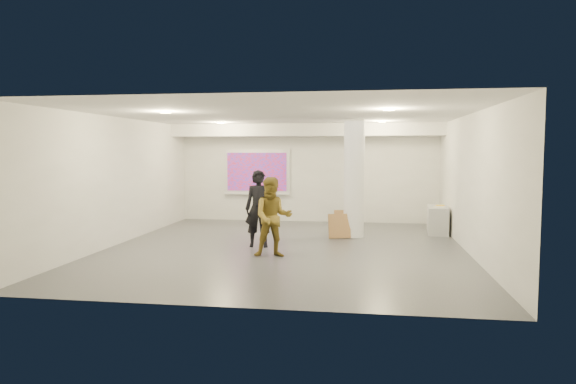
% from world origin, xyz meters
% --- Properties ---
extents(floor, '(8.00, 9.00, 0.01)m').
position_xyz_m(floor, '(0.00, 0.00, 0.00)').
color(floor, '#3A3C41').
rests_on(floor, ground).
extents(ceiling, '(8.00, 9.00, 0.01)m').
position_xyz_m(ceiling, '(0.00, 0.00, 3.00)').
color(ceiling, silver).
rests_on(ceiling, floor).
extents(wall_back, '(8.00, 0.01, 3.00)m').
position_xyz_m(wall_back, '(0.00, 4.50, 1.50)').
color(wall_back, silver).
rests_on(wall_back, floor).
extents(wall_front, '(8.00, 0.01, 3.00)m').
position_xyz_m(wall_front, '(0.00, -4.50, 1.50)').
color(wall_front, silver).
rests_on(wall_front, floor).
extents(wall_left, '(0.01, 9.00, 3.00)m').
position_xyz_m(wall_left, '(-4.00, 0.00, 1.50)').
color(wall_left, silver).
rests_on(wall_left, floor).
extents(wall_right, '(0.01, 9.00, 3.00)m').
position_xyz_m(wall_right, '(4.00, 0.00, 1.50)').
color(wall_right, silver).
rests_on(wall_right, floor).
extents(soffit_band, '(8.00, 1.10, 0.36)m').
position_xyz_m(soffit_band, '(0.00, 3.95, 2.82)').
color(soffit_band, silver).
rests_on(soffit_band, ceiling).
extents(downlight_nw, '(0.22, 0.22, 0.02)m').
position_xyz_m(downlight_nw, '(-2.20, 2.50, 2.98)').
color(downlight_nw, '#FFEA94').
rests_on(downlight_nw, ceiling).
extents(downlight_ne, '(0.22, 0.22, 0.02)m').
position_xyz_m(downlight_ne, '(2.20, 2.50, 2.98)').
color(downlight_ne, '#FFEA94').
rests_on(downlight_ne, ceiling).
extents(downlight_sw, '(0.22, 0.22, 0.02)m').
position_xyz_m(downlight_sw, '(-2.20, -1.50, 2.98)').
color(downlight_sw, '#FFEA94').
rests_on(downlight_sw, ceiling).
extents(downlight_se, '(0.22, 0.22, 0.02)m').
position_xyz_m(downlight_se, '(2.20, -1.50, 2.98)').
color(downlight_se, '#FFEA94').
rests_on(downlight_se, ceiling).
extents(column, '(0.52, 0.52, 3.00)m').
position_xyz_m(column, '(1.50, 1.80, 1.50)').
color(column, white).
rests_on(column, floor).
extents(projection_screen, '(2.10, 0.13, 1.42)m').
position_xyz_m(projection_screen, '(-1.60, 4.45, 1.53)').
color(projection_screen, silver).
rests_on(projection_screen, wall_back).
extents(credenza, '(0.61, 1.28, 0.72)m').
position_xyz_m(credenza, '(3.72, 2.72, 0.36)').
color(credenza, '#9C9EA1').
rests_on(credenza, floor).
extents(papers_stack, '(0.38, 0.43, 0.02)m').
position_xyz_m(papers_stack, '(3.71, 2.43, 0.73)').
color(papers_stack, silver).
rests_on(papers_stack, credenza).
extents(postit_pad, '(0.27, 0.32, 0.03)m').
position_xyz_m(postit_pad, '(3.78, 2.74, 0.74)').
color(postit_pad, gold).
rests_on(postit_pad, credenza).
extents(cardboard_back, '(0.66, 0.34, 0.68)m').
position_xyz_m(cardboard_back, '(1.32, 1.81, 0.34)').
color(cardboard_back, olive).
rests_on(cardboard_back, floor).
extents(cardboard_front, '(0.59, 0.33, 0.62)m').
position_xyz_m(cardboard_front, '(1.15, 1.51, 0.31)').
color(cardboard_front, olive).
rests_on(cardboard_front, floor).
extents(woman, '(0.69, 0.50, 1.77)m').
position_xyz_m(woman, '(-0.62, 0.08, 0.88)').
color(woman, black).
rests_on(woman, floor).
extents(man, '(0.92, 0.78, 1.67)m').
position_xyz_m(man, '(-0.11, -0.99, 0.83)').
color(man, olive).
rests_on(man, floor).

